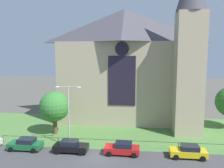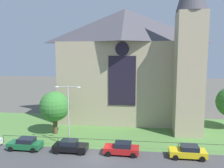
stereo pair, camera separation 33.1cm
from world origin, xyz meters
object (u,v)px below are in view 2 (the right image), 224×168
streetlamp_near (68,108)px  parked_car_yellow (188,152)px  parked_car_black (70,146)px  parked_car_red (122,148)px  church_building (129,63)px  tree_left_near (55,107)px  parked_car_green (25,144)px

streetlamp_near → parked_car_yellow: streetlamp_near is taller
parked_car_yellow → parked_car_black: bearing=0.7°
parked_car_red → church_building: bearing=-88.1°
streetlamp_near → parked_car_black: streetlamp_near is taller
tree_left_near → parked_car_yellow: tree_left_near is taller
parked_car_yellow → church_building: bearing=-63.3°
streetlamp_near → parked_car_red: 8.46m
tree_left_near → parked_car_black: tree_left_near is taller
church_building → streetlamp_near: church_building is taller
parked_car_green → parked_car_black: bearing=180.0°
streetlamp_near → parked_car_red: size_ratio=1.91×
streetlamp_near → parked_car_green: (-5.22, -1.55, -4.43)m
parked_car_black → parked_car_yellow: (14.15, 0.02, 0.00)m
parked_car_green → parked_car_black: 5.87m
tree_left_near → parked_car_black: size_ratio=1.53×
parked_car_yellow → streetlamp_near: bearing=-5.5°
church_building → parked_car_red: (0.05, -15.92, -9.53)m
parked_car_black → parked_car_yellow: size_ratio=1.00×
tree_left_near → streetlamp_near: size_ratio=0.80×
parked_car_green → parked_car_yellow: same height
tree_left_near → streetlamp_near: (3.57, -4.66, 0.98)m
tree_left_near → parked_car_green: tree_left_near is taller
parked_car_red → parked_car_black: bearing=2.2°
streetlamp_near → parked_car_green: streetlamp_near is taller
church_building → streetlamp_near: bearing=-116.0°
church_building → tree_left_near: church_building is taller
tree_left_near → parked_car_black: bearing=-56.1°
parked_car_black → church_building: bearing=69.5°
parked_car_green → parked_car_black: size_ratio=1.00×
tree_left_near → parked_car_red: bearing=-30.4°
tree_left_near → streetlamp_near: streetlamp_near is taller
tree_left_near → streetlamp_near: 5.95m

